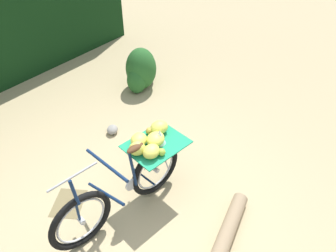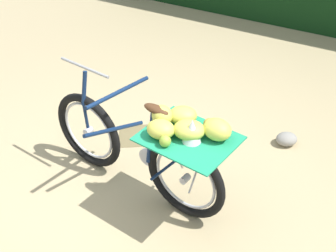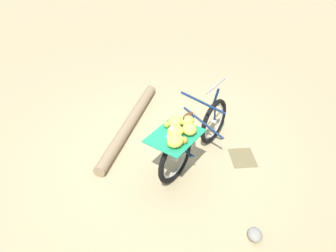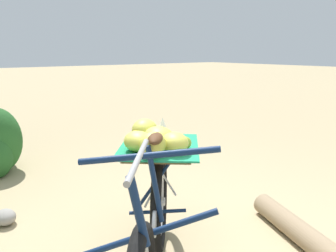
# 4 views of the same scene
# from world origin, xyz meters

# --- Properties ---
(bicycle) EXTENTS (1.54, 1.39, 1.03)m
(bicycle) POSITION_xyz_m (-0.15, -0.12, 0.53)
(bicycle) COLOR black
(bicycle) RESTS_ON ground_plane
(path_stone) EXTENTS (0.20, 0.17, 0.13)m
(path_stone) POSITION_xyz_m (-1.49, -0.71, 0.06)
(path_stone) COLOR gray
(path_stone) RESTS_ON ground_plane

